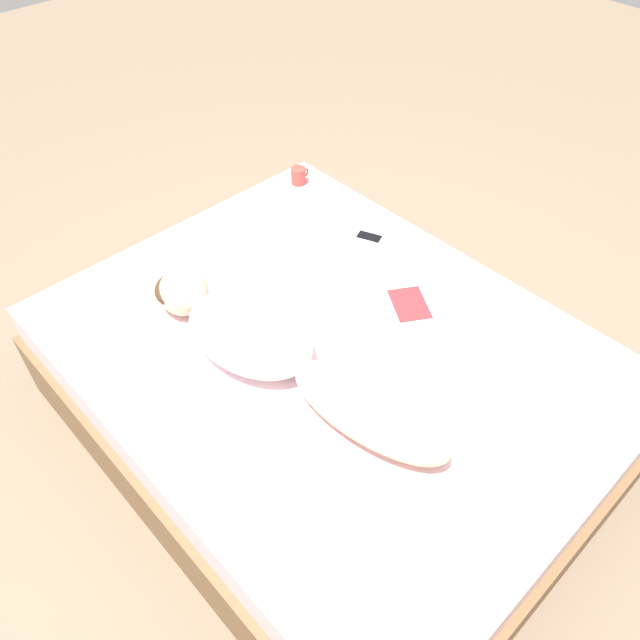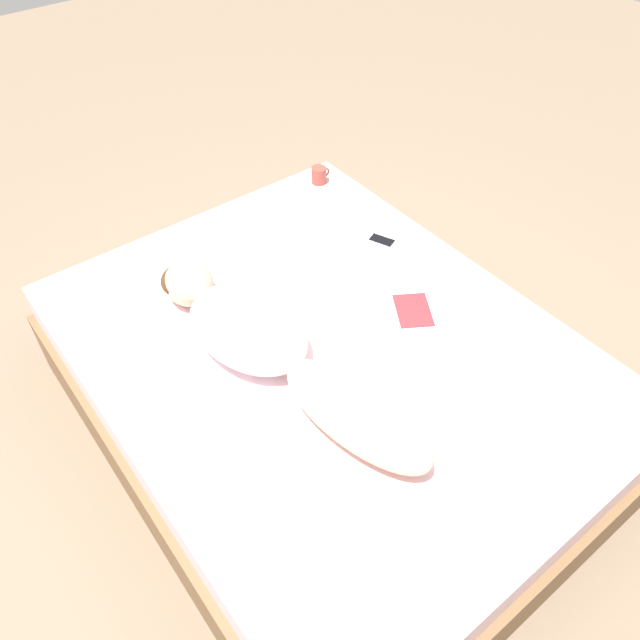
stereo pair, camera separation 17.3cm
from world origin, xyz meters
TOP-DOWN VIEW (x-y plane):
  - ground_plane at (0.00, 0.00)m, footprint 12.00×12.00m
  - bed at (0.00, 0.00)m, footprint 1.73×2.20m
  - person at (-0.22, 0.08)m, footprint 0.46×1.37m
  - open_magazine at (0.31, -0.01)m, footprint 0.52×0.47m
  - coffee_mug at (0.68, 0.93)m, footprint 0.11×0.08m
  - cell_phone at (0.61, 0.36)m, footprint 0.12×0.15m

SIDE VIEW (x-z plane):
  - ground_plane at x=0.00m, z-range 0.00..0.00m
  - bed at x=0.00m, z-range 0.00..0.53m
  - open_magazine at x=0.31m, z-range 0.53..0.54m
  - cell_phone at x=0.61m, z-range 0.54..0.55m
  - coffee_mug at x=0.68m, z-range 0.54..0.62m
  - person at x=-0.22m, z-range 0.52..0.72m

